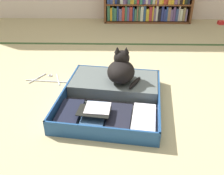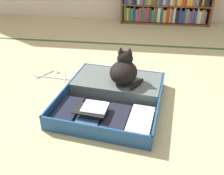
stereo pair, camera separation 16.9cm
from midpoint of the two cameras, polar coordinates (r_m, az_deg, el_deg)
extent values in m
plane|color=tan|center=(1.80, 1.77, -4.73)|extent=(10.00, 10.00, 0.00)
cube|color=#325328|center=(2.95, 4.56, 10.00)|extent=(4.80, 0.05, 0.00)
cube|color=brown|center=(3.87, 13.24, 14.60)|extent=(1.25, 0.25, 0.02)
cube|color=brown|center=(3.81, 13.72, 18.26)|extent=(1.22, 0.25, 0.02)
cube|color=#3C7F5A|center=(3.83, 4.52, 17.20)|extent=(0.04, 0.21, 0.22)
cube|color=gold|center=(3.83, 5.10, 16.89)|extent=(0.03, 0.21, 0.19)
cube|color=#387A63|center=(3.82, 5.53, 16.93)|extent=(0.02, 0.21, 0.20)
cube|color=#417A59|center=(3.83, 6.04, 16.80)|extent=(0.04, 0.21, 0.18)
cube|color=#2C4492|center=(3.83, 6.62, 17.01)|extent=(0.02, 0.21, 0.21)
cube|color=slate|center=(3.83, 7.20, 16.66)|extent=(0.04, 0.21, 0.17)
cube|color=#C03D2F|center=(3.82, 7.87, 16.76)|extent=(0.04, 0.21, 0.20)
cube|color=#3D7762|center=(3.83, 8.49, 16.86)|extent=(0.03, 0.21, 0.21)
cube|color=slate|center=(3.82, 9.01, 16.72)|extent=(0.03, 0.21, 0.20)
cube|color=#B93A37|center=(3.83, 9.63, 16.72)|extent=(0.04, 0.21, 0.20)
cube|color=#2A488A|center=(3.82, 10.21, 16.59)|extent=(0.02, 0.21, 0.20)
cube|color=#417957|center=(3.83, 10.66, 16.38)|extent=(0.03, 0.21, 0.17)
cube|color=#8F724F|center=(3.83, 11.13, 16.64)|extent=(0.02, 0.21, 0.21)
cube|color=#487958|center=(3.83, 11.54, 16.64)|extent=(0.02, 0.21, 0.21)
cube|color=silver|center=(3.82, 12.12, 16.52)|extent=(0.04, 0.21, 0.21)
cube|color=#315284|center=(3.83, 12.77, 16.54)|extent=(0.03, 0.21, 0.22)
cube|color=gold|center=(3.84, 13.37, 16.15)|extent=(0.04, 0.21, 0.17)
cube|color=#AE3338|center=(3.84, 14.09, 16.32)|extent=(0.04, 0.21, 0.21)
cube|color=gold|center=(3.85, 14.63, 16.30)|extent=(0.02, 0.21, 0.21)
cube|color=slate|center=(3.85, 15.00, 16.13)|extent=(0.03, 0.21, 0.19)
cube|color=silver|center=(3.85, 15.51, 16.24)|extent=(0.03, 0.21, 0.22)
cube|color=#23212A|center=(3.87, 16.05, 15.94)|extent=(0.04, 0.21, 0.18)
cube|color=#313D8C|center=(3.86, 16.74, 16.15)|extent=(0.03, 0.21, 0.22)
cube|color=navy|center=(3.87, 17.21, 15.72)|extent=(0.03, 0.21, 0.17)
cube|color=#2A4990|center=(3.87, 17.70, 15.92)|extent=(0.02, 0.21, 0.21)
cube|color=#9B795B|center=(3.88, 18.19, 15.82)|extent=(0.04, 0.21, 0.20)
cube|color=slate|center=(3.89, 18.73, 15.57)|extent=(0.03, 0.21, 0.17)
cube|color=#6A4E89|center=(3.90, 19.34, 15.75)|extent=(0.03, 0.21, 0.20)
cube|color=#3A4D81|center=(3.90, 19.87, 15.46)|extent=(0.04, 0.21, 0.18)
cube|color=silver|center=(3.92, 20.38, 15.74)|extent=(0.02, 0.21, 0.22)
cube|color=beige|center=(3.93, 20.80, 15.35)|extent=(0.04, 0.21, 0.17)
cube|color=#998456|center=(3.93, 21.42, 15.41)|extent=(0.03, 0.21, 0.20)
cube|color=slate|center=(3.93, 21.85, 15.17)|extent=(0.02, 0.21, 0.17)
cube|color=navy|center=(1.68, 0.83, -7.64)|extent=(0.76, 0.49, 0.01)
cube|color=navy|center=(1.50, -1.06, -10.65)|extent=(0.71, 0.10, 0.11)
cube|color=navy|center=(1.75, -10.34, -4.36)|extent=(0.06, 0.40, 0.11)
cube|color=navy|center=(1.61, 13.05, -8.09)|extent=(0.06, 0.40, 0.11)
cube|color=#524A56|center=(1.67, 0.83, -7.37)|extent=(0.73, 0.46, 0.01)
cube|color=navy|center=(2.00, 3.73, -0.66)|extent=(0.76, 0.49, 0.01)
cube|color=navy|center=(2.14, 4.86, 3.13)|extent=(0.71, 0.10, 0.11)
cube|color=navy|center=(2.06, -5.77, 1.87)|extent=(0.06, 0.40, 0.11)
cube|color=navy|center=(1.95, 13.87, -0.80)|extent=(0.06, 0.40, 0.11)
cube|color=#524A56|center=(1.99, 3.73, -0.41)|extent=(0.73, 0.46, 0.01)
cylinder|color=black|center=(1.83, 2.42, -3.53)|extent=(0.69, 0.11, 0.02)
cube|color=#2C2F2D|center=(1.72, -7.13, -5.59)|extent=(0.20, 0.34, 0.02)
cube|color=black|center=(1.71, -7.53, -5.15)|extent=(0.18, 0.31, 0.02)
cube|color=navy|center=(1.68, -1.76, -6.45)|extent=(0.19, 0.31, 0.02)
cube|color=#2F4D72|center=(1.67, -1.90, -6.18)|extent=(0.18, 0.32, 0.02)
cube|color=#3A5273|center=(1.65, 3.54, -7.47)|extent=(0.19, 0.32, 0.02)
cube|color=black|center=(1.64, 3.98, -6.92)|extent=(0.19, 0.30, 0.02)
cube|color=slate|center=(1.63, 9.31, -8.44)|extent=(0.19, 0.33, 0.02)
cube|color=silver|center=(1.63, 9.59, -7.78)|extent=(0.20, 0.36, 0.01)
cube|color=white|center=(1.63, -1.05, -4.63)|extent=(0.18, 0.16, 0.01)
cube|color=black|center=(1.62, -2.01, -5.30)|extent=(0.23, 0.16, 0.01)
cube|color=#555F5E|center=(1.97, 3.78, 0.73)|extent=(0.72, 0.46, 0.10)
torus|color=white|center=(1.94, 4.96, 1.77)|extent=(0.11, 0.11, 0.01)
cylinder|color=black|center=(2.17, -0.27, 3.63)|extent=(0.02, 0.02, 0.10)
cylinder|color=black|center=(2.11, 10.01, 2.30)|extent=(0.02, 0.02, 0.10)
cube|color=#ED3B2B|center=(1.46, 4.15, -10.47)|extent=(0.04, 0.01, 0.03)
cube|color=red|center=(1.50, 0.72, -10.88)|extent=(0.04, 0.01, 0.02)
cube|color=yellow|center=(1.58, -9.44, -8.99)|extent=(0.03, 0.01, 0.02)
cube|color=#388246|center=(1.58, -8.34, -9.95)|extent=(0.03, 0.01, 0.02)
ellipsoid|color=black|center=(1.87, 5.29, 3.50)|extent=(0.23, 0.28, 0.16)
ellipsoid|color=black|center=(1.95, 5.52, 3.49)|extent=(0.15, 0.10, 0.09)
sphere|color=black|center=(1.88, 5.65, 6.65)|extent=(0.12, 0.12, 0.12)
cone|color=black|center=(1.85, 6.79, 8.46)|extent=(0.05, 0.05, 0.05)
cone|color=black|center=(1.85, 4.70, 8.66)|extent=(0.05, 0.05, 0.05)
sphere|color=gold|center=(1.92, 6.51, 7.39)|extent=(0.02, 0.02, 0.02)
sphere|color=gold|center=(1.93, 5.20, 7.51)|extent=(0.02, 0.02, 0.02)
ellipsoid|color=black|center=(1.85, 8.40, 0.75)|extent=(0.12, 0.19, 0.03)
cylinder|color=silver|center=(2.22, -11.55, 2.22)|extent=(0.37, 0.05, 0.01)
cylinder|color=silver|center=(2.30, -13.27, 2.96)|extent=(0.11, 0.18, 0.01)
cylinder|color=silver|center=(2.22, -8.91, 2.47)|extent=(0.07, 0.20, 0.01)
torus|color=silver|center=(2.31, -10.52, 3.44)|extent=(0.04, 0.04, 0.01)
camera|label=1|loc=(0.08, -87.21, 1.67)|focal=39.21mm
camera|label=2|loc=(0.08, 92.79, -1.67)|focal=39.21mm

